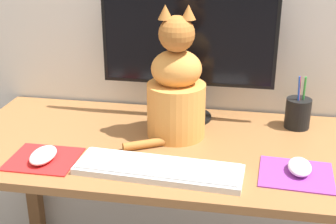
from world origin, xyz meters
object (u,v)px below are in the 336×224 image
at_px(monitor, 188,45).
at_px(pen_cup, 298,113).
at_px(computer_mouse_right, 300,167).
at_px(cat, 176,90).
at_px(computer_mouse_left, 43,155).
at_px(keyboard, 159,169).

relative_size(monitor, pen_cup, 3.20).
bearing_deg(pen_cup, monitor, 177.99).
distance_m(monitor, computer_mouse_right, 0.54).
bearing_deg(cat, monitor, 74.98).
distance_m(monitor, computer_mouse_left, 0.58).
bearing_deg(computer_mouse_right, pen_cup, 87.08).
bearing_deg(keyboard, computer_mouse_left, -177.90).
xyz_separation_m(computer_mouse_right, pen_cup, (0.02, 0.32, 0.03)).
xyz_separation_m(keyboard, pen_cup, (0.39, 0.38, 0.04)).
height_order(monitor, keyboard, monitor).
xyz_separation_m(computer_mouse_left, pen_cup, (0.73, 0.37, 0.03)).
height_order(monitor, computer_mouse_left, monitor).
bearing_deg(computer_mouse_left, monitor, 46.96).
distance_m(monitor, cat, 0.18).
height_order(computer_mouse_left, pen_cup, pen_cup).
bearing_deg(computer_mouse_right, computer_mouse_left, -175.41).
distance_m(computer_mouse_left, cat, 0.44).
relative_size(computer_mouse_right, cat, 0.24).
xyz_separation_m(keyboard, cat, (0.01, 0.25, 0.14)).
height_order(monitor, cat, monitor).
bearing_deg(computer_mouse_right, cat, 153.92).
bearing_deg(monitor, cat, -96.01).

